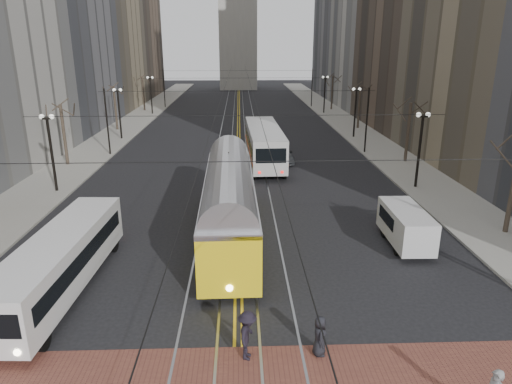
{
  "coord_description": "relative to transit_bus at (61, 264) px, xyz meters",
  "views": [
    {
      "loc": [
        0.13,
        -15.25,
        10.66
      ],
      "look_at": [
        0.99,
        8.3,
        3.0
      ],
      "focal_mm": 32.0,
      "sensor_mm": 36.0,
      "label": 1
    }
  ],
  "objects": [
    {
      "name": "sedan_grey",
      "position": [
        11.87,
        23.44,
        -0.52
      ],
      "size": [
        2.51,
        5.01,
        1.64
      ],
      "primitive_type": "imported",
      "rotation": [
        0.0,
        0.0,
        0.12
      ],
      "color": "#45494E",
      "rests_on": "ground"
    },
    {
      "name": "centre_lines",
      "position": [
        7.87,
        41.68,
        -1.33
      ],
      "size": [
        0.42,
        130.0,
        0.01
      ],
      "primitive_type": "cube",
      "color": "gold",
      "rests_on": "ground"
    },
    {
      "name": "rear_bus",
      "position": [
        10.25,
        22.93,
        0.36
      ],
      "size": [
        3.23,
        13.11,
        3.4
      ],
      "primitive_type": "cube",
      "rotation": [
        0.0,
        0.0,
        0.03
      ],
      "color": "silver",
      "rests_on": "ground"
    },
    {
      "name": "street_trees",
      "position": [
        7.87,
        31.93,
        1.46
      ],
      "size": [
        31.68,
        53.28,
        5.6
      ],
      "color": "#382D23",
      "rests_on": "ground"
    },
    {
      "name": "trolley_wires",
      "position": [
        7.87,
        31.52,
        2.44
      ],
      "size": [
        25.96,
        120.0,
        6.6
      ],
      "color": "black",
      "rests_on": "ground"
    },
    {
      "name": "sidewalk_right",
      "position": [
        22.87,
        41.68,
        -1.26
      ],
      "size": [
        5.0,
        140.0,
        0.15
      ],
      "primitive_type": "cube",
      "color": "gray",
      "rests_on": "ground"
    },
    {
      "name": "pedestrian_d",
      "position": [
        8.2,
        -4.93,
        -0.4
      ],
      "size": [
        0.9,
        1.31,
        1.86
      ],
      "primitive_type": "imported",
      "rotation": [
        0.0,
        0.0,
        1.38
      ],
      "color": "black",
      "rests_on": "crosswalk_band"
    },
    {
      "name": "pedestrian_a",
      "position": [
        10.77,
        -4.82,
        -0.56
      ],
      "size": [
        0.52,
        0.77,
        1.53
      ],
      "primitive_type": "imported",
      "rotation": [
        0.0,
        0.0,
        1.53
      ],
      "color": "black",
      "rests_on": "crosswalk_band"
    },
    {
      "name": "sedan_parked",
      "position": [
        17.87,
        5.29,
        -0.69
      ],
      "size": [
        2.46,
        4.7,
        1.3
      ],
      "primitive_type": "imported",
      "rotation": [
        0.0,
        0.0,
        -0.15
      ],
      "color": "#3E4046",
      "rests_on": "ground"
    },
    {
      "name": "sidewalk_left",
      "position": [
        -7.13,
        41.68,
        -1.26
      ],
      "size": [
        5.0,
        140.0,
        0.15
      ],
      "primitive_type": "cube",
      "color": "gray",
      "rests_on": "ground"
    },
    {
      "name": "streetcar",
      "position": [
        7.37,
        5.89,
        0.42
      ],
      "size": [
        3.03,
        14.98,
        3.52
      ],
      "primitive_type": "cube",
      "rotation": [
        0.0,
        0.0,
        0.02
      ],
      "color": "yellow",
      "rests_on": "ground"
    },
    {
      "name": "transit_bus",
      "position": [
        0.0,
        0.0,
        0.0
      ],
      "size": [
        2.76,
        10.81,
        2.68
      ],
      "primitive_type": "cube",
      "rotation": [
        0.0,
        0.0,
        -0.05
      ],
      "color": "silver",
      "rests_on": "ground"
    },
    {
      "name": "ground",
      "position": [
        7.87,
        -3.32,
        -1.34
      ],
      "size": [
        260.0,
        260.0,
        0.0
      ],
      "primitive_type": "plane",
      "color": "black",
      "rests_on": "ground"
    },
    {
      "name": "cargo_van",
      "position": [
        17.05,
        4.31,
        -0.29
      ],
      "size": [
        1.9,
        4.78,
        2.1
      ],
      "primitive_type": "cube",
      "rotation": [
        0.0,
        0.0,
        -0.01
      ],
      "color": "silver",
      "rests_on": "ground"
    },
    {
      "name": "lamp_posts",
      "position": [
        7.87,
        25.43,
        1.46
      ],
      "size": [
        27.6,
        57.2,
        5.6
      ],
      "color": "black",
      "rests_on": "ground"
    },
    {
      "name": "streetcar_rails",
      "position": [
        7.87,
        41.68,
        -1.34
      ],
      "size": [
        4.8,
        130.0,
        0.02
      ],
      "primitive_type": "cube",
      "color": "gray",
      "rests_on": "ground"
    }
  ]
}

